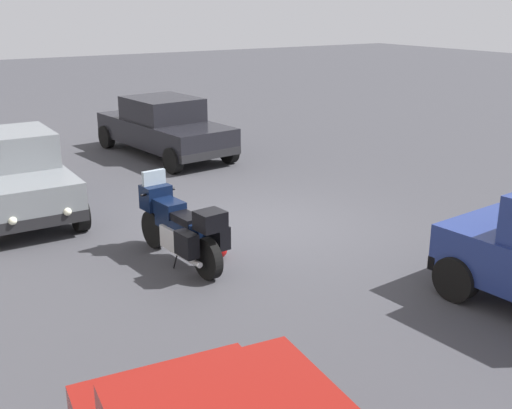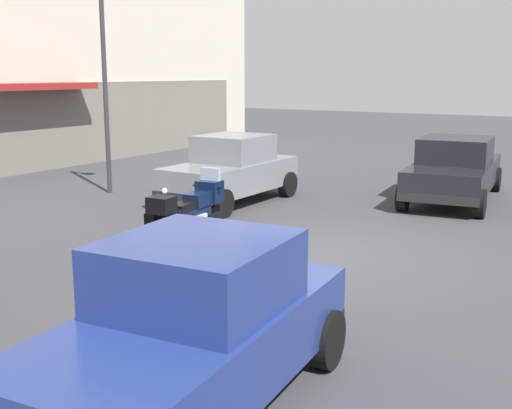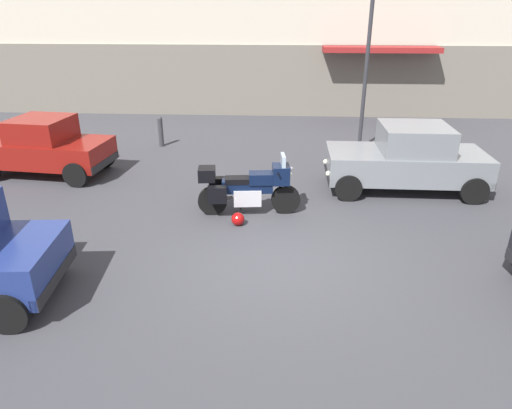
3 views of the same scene
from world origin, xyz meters
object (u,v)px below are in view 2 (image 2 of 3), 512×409
at_px(motorcycle, 189,214).
at_px(car_wagon_end, 231,170).
at_px(helmet, 212,247).
at_px(streetlamp_curbside, 108,74).
at_px(car_sedan_far, 454,169).
at_px(car_hatchback_near, 193,330).

bearing_deg(motorcycle, car_wagon_end, 17.75).
bearing_deg(car_wagon_end, motorcycle, 24.03).
distance_m(motorcycle, helmet, 0.79).
bearing_deg(streetlamp_curbside, car_sedan_far, -64.56).
bearing_deg(car_wagon_end, streetlamp_curbside, -79.20).
bearing_deg(streetlamp_curbside, helmet, -121.15).
distance_m(motorcycle, car_hatchback_near, 5.79).
bearing_deg(streetlamp_curbside, motorcycle, -122.88).
distance_m(car_hatchback_near, car_wagon_end, 9.88).
bearing_deg(car_hatchback_near, helmet, -151.20).
distance_m(helmet, car_sedan_far, 7.49).
bearing_deg(car_wagon_end, car_hatchback_near, 32.42).
height_order(motorcycle, car_wagon_end, car_wagon_end).
height_order(motorcycle, car_hatchback_near, car_hatchback_near).
relative_size(motorcycle, streetlamp_curbside, 0.44).
bearing_deg(car_wagon_end, helmet, 30.19).
relative_size(motorcycle, car_hatchback_near, 0.57).
xyz_separation_m(helmet, streetlamp_curbside, (3.38, 5.59, 2.94)).
relative_size(car_hatchback_near, streetlamp_curbside, 0.78).
height_order(motorcycle, helmet, motorcycle).
height_order(helmet, streetlamp_curbside, streetlamp_curbside).
distance_m(car_sedan_far, car_wagon_end, 5.50).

